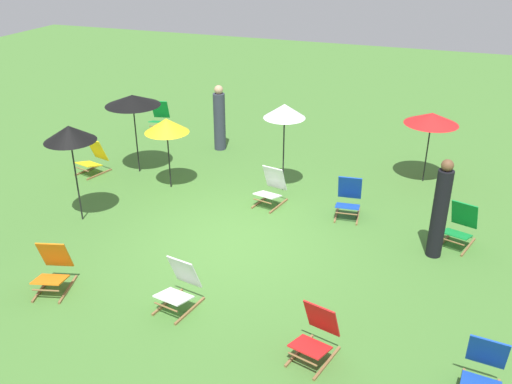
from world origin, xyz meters
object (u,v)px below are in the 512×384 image
deckchair_0 (484,371)px  deckchair_6 (349,199)px  umbrella_4 (167,126)px  deckchair_5 (53,269)px  umbrella_2 (69,134)px  deckchair_2 (160,117)px  deckchair_8 (180,286)px  umbrella_0 (285,111)px  umbrella_1 (432,119)px  person_1 (440,211)px  deckchair_1 (316,335)px  deckchair_9 (271,188)px  deckchair_7 (93,158)px  umbrella_3 (133,100)px  person_0 (219,119)px  deckchair_4 (460,226)px

deckchair_0 → deckchair_6: size_ratio=1.00×
deckchair_6 → umbrella_4: (-4.10, -0.05, 1.11)m
deckchair_5 → umbrella_2: umbrella_2 is taller
deckchair_0 → deckchair_2: bearing=144.9°
deckchair_8 → umbrella_0: bearing=97.5°
deckchair_2 → umbrella_1: umbrella_1 is taller
deckchair_8 → deckchair_0: bearing=6.5°
umbrella_0 → person_1: bearing=-26.2°
deckchair_1 → deckchair_9: (-2.08, 4.24, 0.00)m
deckchair_7 → umbrella_4: 2.41m
deckchair_1 → deckchair_8: bearing=-174.7°
umbrella_1 → umbrella_3: umbrella_3 is taller
umbrella_3 → deckchair_7: bearing=-156.7°
umbrella_2 → person_0: 4.85m
umbrella_1 → person_0: size_ratio=0.96×
deckchair_5 → person_1: bearing=13.2°
umbrella_4 → deckchair_0: bearing=-32.1°
deckchair_8 → deckchair_4: bearing=51.2°
deckchair_2 → umbrella_3: umbrella_3 is taller
person_1 → umbrella_3: bearing=7.9°
deckchair_6 → deckchair_5: bearing=-140.1°
umbrella_3 → deckchair_5: bearing=-75.4°
person_0 → umbrella_1: bearing=-86.7°
deckchair_9 → deckchair_4: bearing=6.5°
umbrella_0 → deckchair_5: bearing=-116.1°
deckchair_7 → deckchair_5: bearing=-47.5°
deckchair_9 → umbrella_2: 4.22m
deckchair_7 → deckchair_9: (4.57, -0.11, 0.00)m
deckchair_0 → deckchair_2: same height
deckchair_5 → deckchair_7: same height
deckchair_2 → person_0: 2.52m
deckchair_6 → umbrella_2: size_ratio=0.41×
person_0 → deckchair_9: bearing=-132.0°
deckchair_6 → umbrella_3: (-5.24, 0.48, 1.42)m
deckchair_0 → umbrella_4: umbrella_4 is taller
deckchair_7 → umbrella_0: 4.88m
deckchair_4 → deckchair_2: bearing=172.6°
deckchair_0 → deckchair_1: 2.16m
umbrella_1 → umbrella_4: bearing=-156.8°
deckchair_0 → deckchair_9: bearing=141.2°
deckchair_5 → deckchair_9: 4.78m
umbrella_2 → person_1: 7.00m
deckchair_2 → umbrella_2: 5.83m
deckchair_2 → deckchair_1: bearing=-62.6°
deckchair_6 → umbrella_3: 5.45m
deckchair_6 → umbrella_2: bearing=-164.2°
deckchair_9 → umbrella_4: size_ratio=0.51×
deckchair_4 → umbrella_3: umbrella_3 is taller
deckchair_1 → deckchair_7: (-6.65, 4.36, 0.00)m
person_1 → deckchair_6: bearing=-9.7°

